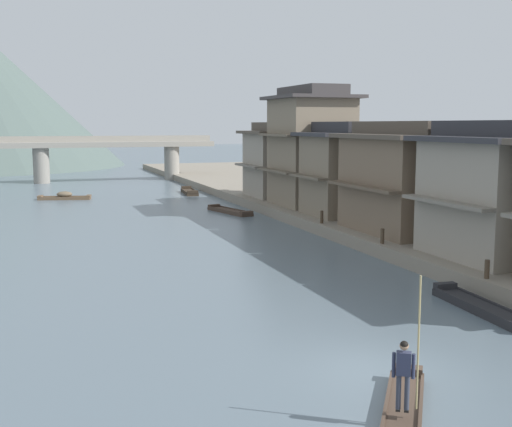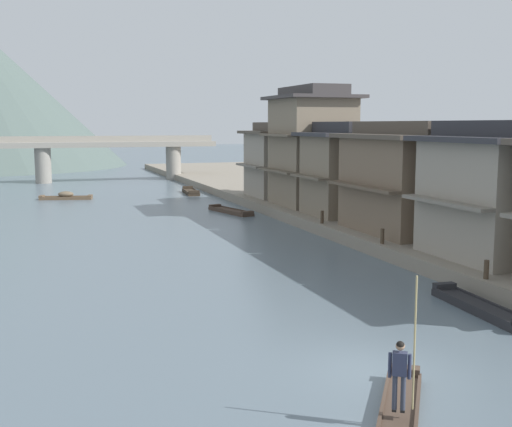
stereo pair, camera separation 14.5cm
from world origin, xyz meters
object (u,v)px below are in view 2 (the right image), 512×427
Objects in this scene: house_waterfront_tall at (410,178)px; mooring_post_dock_near at (486,270)px; house_waterfront_narrow at (351,169)px; house_waterfront_end at (280,160)px; boat_moored_nearest at (231,211)px; boat_moored_second at (191,192)px; boat_moored_far at (481,308)px; boat_foreground_poled at (400,409)px; house_waterfront_far at (312,147)px; mooring_post_dock_mid at (382,236)px; mooring_post_dock_far at (322,217)px; stone_bridge at (110,152)px; house_waterfront_second at (502,191)px; boat_moored_third at (66,197)px; boatman_person at (401,367)px.

mooring_post_dock_near is at bearing -106.99° from house_waterfront_tall.
house_waterfront_end is at bearing 91.55° from house_waterfront_narrow.
boat_moored_second is at bearing 88.76° from boat_moored_nearest.
boat_moored_second is at bearing 90.73° from boat_moored_far.
mooring_post_dock_near is (-3.38, -18.25, -2.64)m from house_waterfront_narrow.
boat_moored_second is 12.40m from house_waterfront_end.
house_waterfront_tall reaches higher than boat_foreground_poled.
mooring_post_dock_near reaches higher than boat_moored_nearest.
boat_moored_far is at bearing -100.22° from house_waterfront_far.
boat_moored_far is 20.95m from house_waterfront_narrow.
boat_moored_nearest is at bearing 97.47° from mooring_post_dock_mid.
mooring_post_dock_far is at bearing 84.75° from boat_moored_far.
stone_bridge is (-5.73, 16.82, 3.31)m from boat_moored_second.
stone_bridge is at bearing 96.00° from boat_moored_far.
mooring_post_dock_far is at bearing 69.62° from boat_foreground_poled.
boat_moored_nearest is 0.79× the size of house_waterfront_second.
house_waterfront_narrow is (5.82, -8.36, 3.58)m from boat_moored_nearest.
boat_foreground_poled is 49.76m from boat_moored_second.
boat_moored_second is (6.60, 49.32, 0.04)m from boat_foreground_poled.
boat_moored_nearest is 1.12× the size of boat_moored_third.
mooring_post_dock_near is (8.72, 8.17, 0.93)m from boat_foreground_poled.
house_waterfront_tall reaches higher than mooring_post_dock_mid.
house_waterfront_narrow is 0.75× the size of house_waterfront_far.
house_waterfront_second is at bearing -89.38° from house_waterfront_end.
boat_moored_nearest is at bearing 79.75° from boat_foreground_poled.
house_waterfront_second is 8.78× the size of mooring_post_dock_mid.
boat_moored_far is (7.56, 7.02, -1.26)m from boatman_person.
mooring_post_dock_mid is at bearing -138.65° from house_waterfront_tall.
house_waterfront_far reaches higher than boat_moored_second.
mooring_post_dock_mid is at bearing -90.00° from mooring_post_dock_far.
boat_moored_nearest is at bearing 95.23° from mooring_post_dock_near.
house_waterfront_end is at bearing 72.75° from boatman_person.
boatman_person reaches higher than boat_moored_nearest.
boat_foreground_poled is 5.44× the size of mooring_post_dock_near.
house_waterfront_narrow is (0.04, 14.88, 0.01)m from house_waterfront_second.
stone_bridge is (0.87, 66.15, 3.34)m from boat_foreground_poled.
house_waterfront_narrow is 5.95m from house_waterfront_far.
boat_foreground_poled is 1.33× the size of boatman_person.
boat_foreground_poled is 34.66m from house_waterfront_far.
boat_moored_far is at bearing 42.86° from boatman_person.
mooring_post_dock_mid is at bearing 125.63° from house_waterfront_second.
mooring_post_dock_mid is at bearing 90.00° from mooring_post_dock_near.
boat_foreground_poled is 35.35m from boat_moored_nearest.
house_waterfront_far is (5.21, -17.10, 4.83)m from boat_moored_second.
house_waterfront_second reaches higher than mooring_post_dock_far.
boatman_person is at bearing -114.83° from house_waterfront_narrow.
house_waterfront_end reaches higher than boat_moored_far.
house_waterfront_narrow is at bearing -51.71° from boat_moored_third.
boatman_person reaches higher than boat_foreground_poled.
boatman_person is (-0.41, -0.64, 1.28)m from boat_foreground_poled.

